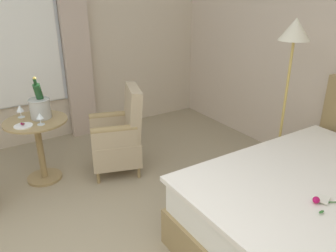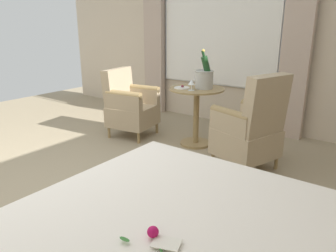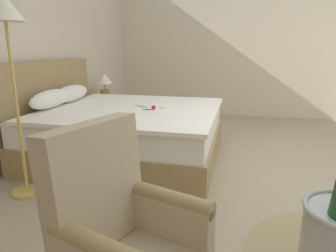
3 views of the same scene
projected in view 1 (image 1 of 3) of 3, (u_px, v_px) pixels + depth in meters
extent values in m
cube|color=#BFA99A|center=(76.00, 44.00, 4.42)|extent=(0.10, 0.36, 2.63)
sphere|color=#B20F4C|center=(316.00, 200.00, 2.24)|extent=(0.05, 0.05, 0.05)
ellipsoid|color=#33702D|center=(321.00, 212.00, 2.14)|extent=(0.02, 0.05, 0.01)
cube|color=white|center=(323.00, 199.00, 2.28)|extent=(0.11, 0.13, 0.00)
cylinder|color=#D2B157|center=(274.00, 175.00, 3.78)|extent=(0.28, 0.28, 0.03)
cylinder|color=#D2B157|center=(283.00, 113.00, 3.49)|extent=(0.03, 0.03, 1.51)
cone|color=#EFE5C6|center=(295.00, 29.00, 3.16)|extent=(0.31, 0.31, 0.21)
cylinder|color=#987D4E|center=(45.00, 177.00, 3.74)|extent=(0.38, 0.38, 0.03)
cylinder|color=#987D4E|center=(41.00, 151.00, 3.61)|extent=(0.07, 0.07, 0.70)
cylinder|color=#987D4E|center=(36.00, 121.00, 3.47)|extent=(0.66, 0.66, 0.02)
cylinder|color=#ADAFAA|center=(40.00, 109.00, 3.50)|extent=(0.21, 0.21, 0.21)
torus|color=#ADAFAA|center=(39.00, 100.00, 3.46)|extent=(0.23, 0.23, 0.02)
cylinder|color=white|center=(39.00, 101.00, 3.47)|extent=(0.19, 0.19, 0.03)
cylinder|color=#1E4723|center=(39.00, 95.00, 3.47)|extent=(0.14, 0.12, 0.28)
cylinder|color=#193D1E|center=(35.00, 82.00, 3.36)|extent=(0.05, 0.04, 0.08)
sphere|color=gold|center=(34.00, 79.00, 3.35)|extent=(0.04, 0.04, 0.04)
cylinder|color=white|center=(21.00, 117.00, 3.55)|extent=(0.07, 0.07, 0.01)
cylinder|color=white|center=(21.00, 114.00, 3.54)|extent=(0.01, 0.01, 0.06)
cone|color=white|center=(20.00, 108.00, 3.51)|extent=(0.08, 0.08, 0.07)
cylinder|color=white|center=(41.00, 124.00, 3.36)|extent=(0.08, 0.08, 0.01)
cylinder|color=white|center=(41.00, 121.00, 3.34)|extent=(0.01, 0.01, 0.06)
cone|color=white|center=(40.00, 116.00, 3.32)|extent=(0.08, 0.08, 0.06)
cylinder|color=white|center=(23.00, 126.00, 3.31)|extent=(0.18, 0.18, 0.01)
sphere|color=maroon|center=(23.00, 124.00, 3.31)|extent=(0.02, 0.02, 0.02)
sphere|color=brown|center=(23.00, 124.00, 3.32)|extent=(0.02, 0.02, 0.02)
sphere|color=maroon|center=(22.00, 124.00, 3.32)|extent=(0.02, 0.02, 0.02)
cylinder|color=#987D4E|center=(96.00, 158.00, 4.05)|extent=(0.04, 0.04, 0.14)
cylinder|color=#987D4E|center=(98.00, 177.00, 3.63)|extent=(0.04, 0.04, 0.14)
cylinder|color=#987D4E|center=(133.00, 154.00, 4.16)|extent=(0.04, 0.04, 0.14)
cylinder|color=#987D4E|center=(139.00, 172.00, 3.74)|extent=(0.04, 0.04, 0.14)
cube|color=tan|center=(116.00, 149.00, 3.81)|extent=(0.69, 0.68, 0.28)
cube|color=tan|center=(133.00, 113.00, 3.70)|extent=(0.55, 0.32, 0.60)
cube|color=tan|center=(111.00, 123.00, 3.92)|extent=(0.24, 0.50, 0.20)
cylinder|color=#987D4E|center=(110.00, 116.00, 3.88)|extent=(0.24, 0.50, 0.09)
cube|color=tan|center=(115.00, 139.00, 3.52)|extent=(0.24, 0.50, 0.20)
cylinder|color=#987D4E|center=(114.00, 130.00, 3.48)|extent=(0.24, 0.50, 0.09)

